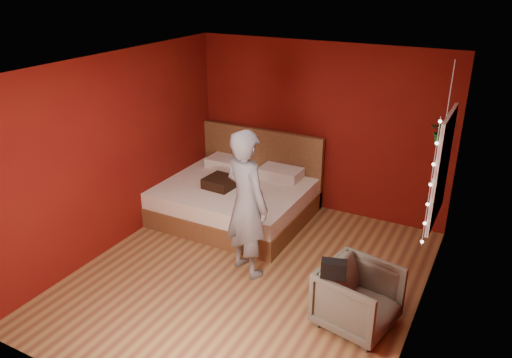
# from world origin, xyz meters

# --- Properties ---
(floor) EXTENTS (4.50, 4.50, 0.00)m
(floor) POSITION_xyz_m (0.00, 0.00, 0.00)
(floor) COLOR olive
(floor) RESTS_ON ground
(room_walls) EXTENTS (4.04, 4.54, 2.62)m
(room_walls) POSITION_xyz_m (0.00, 0.00, 1.68)
(room_walls) COLOR #5D1209
(room_walls) RESTS_ON ground
(window) EXTENTS (0.05, 0.97, 1.27)m
(window) POSITION_xyz_m (1.97, 0.90, 1.50)
(window) COLOR white
(window) RESTS_ON room_walls
(fairy_lights) EXTENTS (0.04, 0.04, 1.45)m
(fairy_lights) POSITION_xyz_m (1.94, 0.37, 1.50)
(fairy_lights) COLOR silver
(fairy_lights) RESTS_ON room_walls
(bed) EXTENTS (2.14, 1.82, 1.18)m
(bed) POSITION_xyz_m (-0.95, 1.39, 0.31)
(bed) COLOR brown
(bed) RESTS_ON ground
(person) EXTENTS (0.80, 0.68, 1.87)m
(person) POSITION_xyz_m (-0.08, 0.11, 0.94)
(person) COLOR slate
(person) RESTS_ON ground
(armchair) EXTENTS (0.90, 0.88, 0.70)m
(armchair) POSITION_xyz_m (1.47, -0.27, 0.35)
(armchair) COLOR #666151
(armchair) RESTS_ON ground
(handbag) EXTENTS (0.28, 0.19, 0.18)m
(handbag) POSITION_xyz_m (1.26, -0.52, 0.79)
(handbag) COLOR black
(handbag) RESTS_ON armchair
(throw_pillow) EXTENTS (0.45, 0.45, 0.15)m
(throw_pillow) POSITION_xyz_m (-1.10, 1.15, 0.61)
(throw_pillow) COLOR black
(throw_pillow) RESTS_ON bed
(hanging_plant) EXTENTS (0.32, 0.28, 1.03)m
(hanging_plant) POSITION_xyz_m (1.87, 1.49, 1.74)
(hanging_plant) COLOR silver
(hanging_plant) RESTS_ON room_walls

